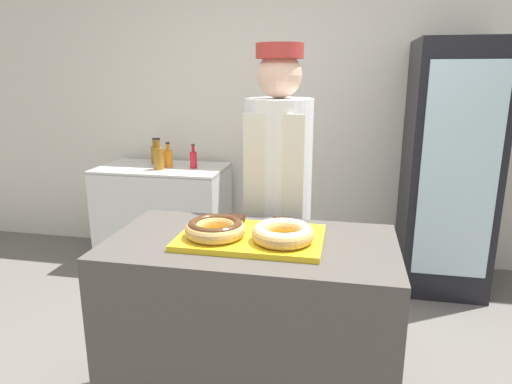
# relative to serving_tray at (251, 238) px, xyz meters

# --- Properties ---
(wall_back) EXTENTS (8.00, 0.06, 2.70)m
(wall_back) POSITION_rel_serving_tray_xyz_m (0.00, 2.13, 0.43)
(wall_back) COLOR silver
(wall_back) RESTS_ON ground_plane
(display_counter) EXTENTS (1.18, 0.64, 0.91)m
(display_counter) POSITION_rel_serving_tray_xyz_m (0.00, 0.00, -0.47)
(display_counter) COLOR #4C4742
(display_counter) RESTS_ON ground_plane
(serving_tray) EXTENTS (0.58, 0.38, 0.02)m
(serving_tray) POSITION_rel_serving_tray_xyz_m (0.00, 0.00, 0.00)
(serving_tray) COLOR yellow
(serving_tray) RESTS_ON display_counter
(donut_chocolate_glaze) EXTENTS (0.25, 0.25, 0.07)m
(donut_chocolate_glaze) POSITION_rel_serving_tray_xyz_m (-0.14, -0.05, 0.05)
(donut_chocolate_glaze) COLOR tan
(donut_chocolate_glaze) RESTS_ON serving_tray
(donut_light_glaze) EXTENTS (0.25, 0.25, 0.07)m
(donut_light_glaze) POSITION_rel_serving_tray_xyz_m (0.14, -0.05, 0.05)
(donut_light_glaze) COLOR tan
(donut_light_glaze) RESTS_ON serving_tray
(brownie_back_left) EXTENTS (0.08, 0.08, 0.03)m
(brownie_back_left) POSITION_rel_serving_tray_xyz_m (-0.10, 0.13, 0.03)
(brownie_back_left) COLOR black
(brownie_back_left) RESTS_ON serving_tray
(brownie_back_right) EXTENTS (0.08, 0.08, 0.03)m
(brownie_back_right) POSITION_rel_serving_tray_xyz_m (0.10, 0.13, 0.03)
(brownie_back_right) COLOR black
(brownie_back_right) RESTS_ON serving_tray
(baker_person) EXTENTS (0.35, 0.35, 1.72)m
(baker_person) POSITION_rel_serving_tray_xyz_m (0.02, 0.57, -0.01)
(baker_person) COLOR #4C4C51
(baker_person) RESTS_ON ground_plane
(beverage_fridge) EXTENTS (0.59, 0.67, 1.80)m
(beverage_fridge) POSITION_rel_serving_tray_xyz_m (1.09, 1.74, -0.02)
(beverage_fridge) COLOR black
(beverage_fridge) RESTS_ON ground_plane
(chest_freezer) EXTENTS (1.04, 0.60, 0.83)m
(chest_freezer) POSITION_rel_serving_tray_xyz_m (-1.13, 1.74, -0.51)
(chest_freezer) COLOR silver
(chest_freezer) RESTS_ON ground_plane
(bottle_amber) EXTENTS (0.06, 0.06, 0.22)m
(bottle_amber) POSITION_rel_serving_tray_xyz_m (-1.23, 1.85, -0.01)
(bottle_amber) COLOR #99661E
(bottle_amber) RESTS_ON chest_freezer
(bottle_orange) EXTENTS (0.07, 0.07, 0.20)m
(bottle_orange) POSITION_rel_serving_tray_xyz_m (-1.07, 1.75, -0.02)
(bottle_orange) COLOR orange
(bottle_orange) RESTS_ON chest_freezer
(bottle_amber_b) EXTENTS (0.08, 0.08, 0.25)m
(bottle_amber_b) POSITION_rel_serving_tray_xyz_m (-1.11, 1.64, 0.00)
(bottle_amber_b) COLOR #99661E
(bottle_amber_b) RESTS_ON chest_freezer
(bottle_red) EXTENTS (0.06, 0.06, 0.20)m
(bottle_red) POSITION_rel_serving_tray_xyz_m (-0.85, 1.75, -0.02)
(bottle_red) COLOR red
(bottle_red) RESTS_ON chest_freezer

